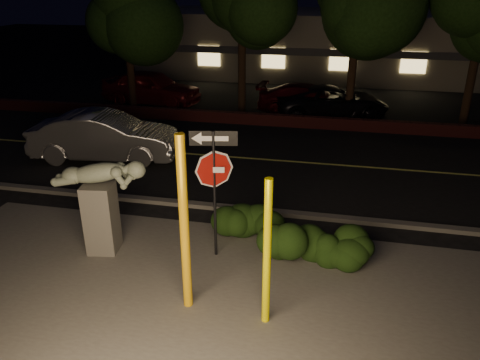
% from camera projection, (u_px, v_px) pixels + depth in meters
% --- Properties ---
extents(ground, '(90.00, 90.00, 0.00)m').
position_uv_depth(ground, '(285.00, 135.00, 19.23)').
color(ground, black).
rests_on(ground, ground).
extents(patio, '(14.00, 6.00, 0.02)m').
position_uv_depth(patio, '(217.00, 299.00, 9.34)').
color(patio, '#4C4944').
rests_on(patio, ground).
extents(road, '(80.00, 8.00, 0.01)m').
position_uv_depth(road, '(275.00, 160.00, 16.53)').
color(road, black).
rests_on(road, ground).
extents(lane_marking, '(80.00, 0.12, 0.00)m').
position_uv_depth(lane_marking, '(275.00, 160.00, 16.52)').
color(lane_marking, '#CECE52').
rests_on(lane_marking, road).
extents(curb, '(80.00, 0.25, 0.12)m').
position_uv_depth(curb, '(253.00, 210.00, 12.82)').
color(curb, '#4C4944').
rests_on(curb, ground).
extents(brick_wall, '(40.00, 0.35, 0.50)m').
position_uv_depth(brick_wall, '(289.00, 121.00, 20.30)').
color(brick_wall, '#4B1819').
rests_on(brick_wall, ground).
extents(parking_lot, '(40.00, 12.00, 0.01)m').
position_uv_depth(parking_lot, '(301.00, 97.00, 25.52)').
color(parking_lot, black).
rests_on(parking_lot, ground).
extents(building, '(22.00, 10.20, 4.00)m').
position_uv_depth(building, '(313.00, 42.00, 31.91)').
color(building, gray).
rests_on(building, ground).
extents(yellow_pole_left, '(0.18, 0.18, 3.52)m').
position_uv_depth(yellow_pole_left, '(184.00, 226.00, 8.49)').
color(yellow_pole_left, '#F1B112').
rests_on(yellow_pole_left, ground).
extents(yellow_pole_right, '(0.14, 0.14, 2.90)m').
position_uv_depth(yellow_pole_right, '(267.00, 254.00, 8.18)').
color(yellow_pole_right, '#FFF400').
rests_on(yellow_pole_right, ground).
extents(signpost, '(1.00, 0.23, 3.00)m').
position_uv_depth(signpost, '(214.00, 170.00, 10.01)').
color(signpost, black).
rests_on(signpost, ground).
extents(sculpture, '(2.12, 0.86, 2.26)m').
position_uv_depth(sculpture, '(100.00, 197.00, 10.50)').
color(sculpture, '#4C4944').
rests_on(sculpture, ground).
extents(hedge_center, '(2.01, 0.94, 1.04)m').
position_uv_depth(hedge_center, '(247.00, 216.00, 11.52)').
color(hedge_center, black).
rests_on(hedge_center, ground).
extents(hedge_right, '(1.66, 1.04, 1.02)m').
position_uv_depth(hedge_right, '(293.00, 238.00, 10.57)').
color(hedge_right, black).
rests_on(hedge_right, ground).
extents(hedge_far_right, '(1.51, 1.17, 0.92)m').
position_uv_depth(hedge_far_right, '(341.00, 245.00, 10.36)').
color(hedge_far_right, black).
rests_on(hedge_far_right, ground).
extents(silver_sedan, '(5.27, 2.47, 1.67)m').
position_uv_depth(silver_sedan, '(105.00, 136.00, 16.38)').
color(silver_sedan, '#A0A0A4').
rests_on(silver_sedan, ground).
extents(parked_car_red, '(5.25, 2.63, 1.72)m').
position_uv_depth(parked_car_red, '(151.00, 87.00, 23.75)').
color(parked_car_red, maroon).
rests_on(parked_car_red, ground).
extents(parked_car_darkred, '(4.93, 2.19, 1.41)m').
position_uv_depth(parked_car_darkred, '(309.00, 100.00, 21.95)').
color(parked_car_darkred, '#40080E').
rests_on(parked_car_darkred, ground).
extents(parked_car_dark, '(5.59, 3.65, 1.43)m').
position_uv_depth(parked_car_dark, '(332.00, 102.00, 21.58)').
color(parked_car_dark, black).
rests_on(parked_car_dark, ground).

